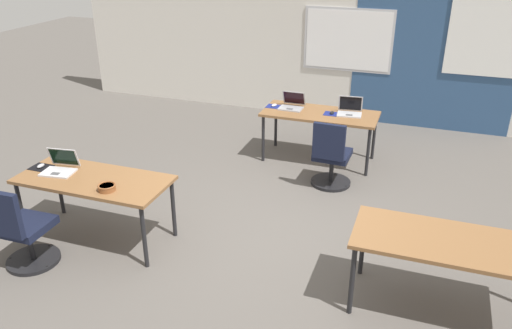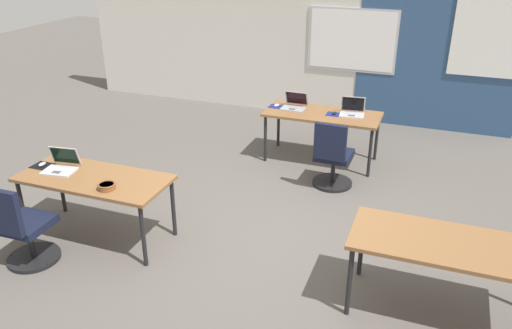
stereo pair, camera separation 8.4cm
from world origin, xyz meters
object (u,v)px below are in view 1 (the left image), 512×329
Objects in this scene: laptop_near_left_end at (60,167)px; chair_near_left_end at (22,233)px; desk_near_left at (94,183)px; mouse_far_left at (274,105)px; laptop_far_right at (350,111)px; mouse_near_left_end at (41,166)px; snack_bowl at (107,187)px; laptop_far_left at (292,105)px; chair_far_right at (331,160)px; desk_far_center at (320,117)px; desk_near_right at (450,247)px; mouse_far_right at (332,113)px.

chair_near_left_end is (0.04, -0.71, -0.39)m from laptop_near_left_end.
laptop_near_left_end reaches higher than desk_near_left.
mouse_far_left is 1.09m from laptop_far_right.
mouse_near_left_end is 0.57× the size of snack_bowl.
laptop_far_right is 2.02× the size of snack_bowl.
laptop_far_left is 1.20m from chair_far_right.
desk_far_center is 3.53m from laptop_near_left_end.
desk_near_right is at bearing -0.38° from mouse_near_left_end.
mouse_near_left_end is (-2.44, -2.77, 0.08)m from desk_far_center.
desk_far_center is 3.32m from snack_bowl.
mouse_far_left is 0.12× the size of chair_far_right.
snack_bowl is (0.72, -0.21, -0.01)m from laptop_near_left_end.
snack_bowl is (-1.02, -3.05, -0.01)m from laptop_far_left.
laptop_far_left is 0.60m from mouse_far_right.
laptop_far_right reaches higher than mouse_near_left_end.
chair_near_left_end is at bearing 50.09° from chair_far_right.
desk_near_left is 0.69m from mouse_near_left_end.
laptop_near_left_end is 1.03× the size of laptop_far_right.
desk_near_left and desk_far_center have the same top height.
laptop_far_left is (1.74, 2.84, -0.00)m from laptop_near_left_end.
laptop_far_left is at bearing -116.89° from chair_near_left_end.
laptop_far_right is (0.40, 0.08, 0.11)m from desk_far_center.
mouse_far_right is at bearing -75.29° from chair_far_right.
laptop_far_right is (1.09, 0.04, 0.03)m from mouse_far_left.
laptop_near_left_end is at bearing -120.60° from laptop_far_left.
laptop_near_left_end is (-2.18, -2.78, 0.11)m from desk_far_center.
mouse_near_left_end is at bearing -133.21° from mouse_far_right.
desk_near_right is 3.75m from mouse_far_left.
desk_near_left is 15.78× the size of mouse_near_left_end.
mouse_far_right is at bearing 41.82° from laptop_near_left_end.
desk_near_left is 1.74× the size of chair_near_left_end.
laptop_far_left reaches higher than mouse_far_left.
mouse_far_right reaches higher than desk_far_center.
desk_near_right is at bearing -171.34° from chair_near_left_end.
laptop_near_left_end reaches higher than snack_bowl.
chair_near_left_end is (-0.38, -0.68, -0.28)m from desk_near_left.
desk_far_center is at bearing 43.91° from laptop_near_left_end.
desk_near_left is at bearing 46.61° from chair_far_right.
laptop_far_left reaches higher than desk_far_center.
desk_near_left is 9.01× the size of snack_bowl.
mouse_near_left_end is (-0.26, 0.00, -0.03)m from laptop_near_left_end.
chair_near_left_end is 5.18× the size of snack_bowl.
mouse_far_right is 0.86m from chair_far_right.
mouse_far_left and mouse_far_right have the same top height.
desk_far_center is 4.09m from chair_near_left_end.
laptop_far_right is at bearing -91.82° from chair_far_right.
mouse_near_left_end is 3.47m from laptop_far_left.
desk_far_center is at bearing -122.79° from chair_near_left_end.
chair_near_left_end is at bearing -112.24° from mouse_far_left.
chair_near_left_end is at bearing -114.67° from laptop_far_left.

